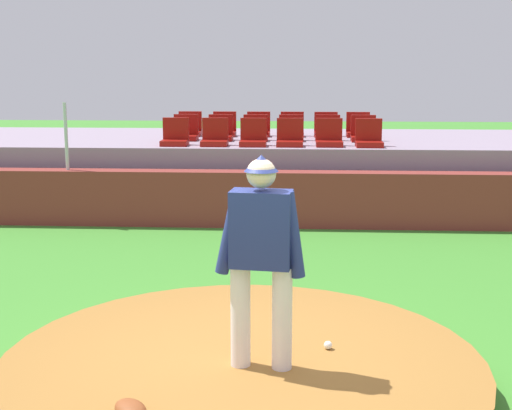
% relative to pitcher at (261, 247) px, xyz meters
% --- Properties ---
extents(ground_plane, '(60.00, 60.00, 0.00)m').
position_rel_pitcher_xyz_m(ground_plane, '(-0.17, 0.16, -1.30)').
color(ground_plane, '#3D852C').
extents(pitchers_mound, '(4.14, 4.14, 0.27)m').
position_rel_pitcher_xyz_m(pitchers_mound, '(-0.17, 0.16, -1.16)').
color(pitchers_mound, olive).
rests_on(pitchers_mound, ground_plane).
extents(pitcher, '(0.75, 0.32, 1.77)m').
position_rel_pitcher_xyz_m(pitcher, '(0.00, 0.00, 0.00)').
color(pitcher, white).
rests_on(pitcher, pitchers_mound).
extents(baseball, '(0.07, 0.07, 0.07)m').
position_rel_pitcher_xyz_m(baseball, '(0.57, 0.40, -0.99)').
color(baseball, white).
rests_on(baseball, pitchers_mound).
extents(fielding_glove, '(0.35, 0.36, 0.11)m').
position_rel_pitcher_xyz_m(fielding_glove, '(-0.89, -0.91, -0.97)').
color(fielding_glove, brown).
rests_on(fielding_glove, pitchers_mound).
extents(brick_barrier, '(16.38, 0.40, 0.96)m').
position_rel_pitcher_xyz_m(brick_barrier, '(-0.17, 6.46, -0.82)').
color(brick_barrier, maroon).
rests_on(brick_barrier, ground_plane).
extents(fence_post_left, '(0.06, 0.06, 1.16)m').
position_rel_pitcher_xyz_m(fence_post_left, '(-3.66, 6.46, 0.24)').
color(fence_post_left, silver).
rests_on(fence_post_left, brick_barrier).
extents(bleacher_platform, '(15.06, 4.15, 1.28)m').
position_rel_pitcher_xyz_m(bleacher_platform, '(-0.17, 9.01, -0.66)').
color(bleacher_platform, gray).
rests_on(bleacher_platform, ground_plane).
extents(stadium_chair_0, '(0.48, 0.44, 0.50)m').
position_rel_pitcher_xyz_m(stadium_chair_0, '(-1.94, 7.46, 0.14)').
color(stadium_chair_0, maroon).
rests_on(stadium_chair_0, bleacher_platform).
extents(stadium_chair_1, '(0.48, 0.44, 0.50)m').
position_rel_pitcher_xyz_m(stadium_chair_1, '(-1.21, 7.45, 0.14)').
color(stadium_chair_1, maroon).
rests_on(stadium_chair_1, bleacher_platform).
extents(stadium_chair_2, '(0.48, 0.44, 0.50)m').
position_rel_pitcher_xyz_m(stadium_chair_2, '(-0.50, 7.44, 0.14)').
color(stadium_chair_2, maroon).
rests_on(stadium_chair_2, bleacher_platform).
extents(stadium_chair_3, '(0.48, 0.44, 0.50)m').
position_rel_pitcher_xyz_m(stadium_chair_3, '(0.17, 7.45, 0.14)').
color(stadium_chair_3, maroon).
rests_on(stadium_chair_3, bleacher_platform).
extents(stadium_chair_4, '(0.48, 0.44, 0.50)m').
position_rel_pitcher_xyz_m(stadium_chair_4, '(0.89, 7.48, 0.14)').
color(stadium_chair_4, maroon).
rests_on(stadium_chair_4, bleacher_platform).
extents(stadium_chair_5, '(0.48, 0.44, 0.50)m').
position_rel_pitcher_xyz_m(stadium_chair_5, '(1.60, 7.44, 0.14)').
color(stadium_chair_5, maroon).
rests_on(stadium_chair_5, bleacher_platform).
extents(stadium_chair_6, '(0.48, 0.44, 0.50)m').
position_rel_pitcher_xyz_m(stadium_chair_6, '(-1.89, 8.39, 0.14)').
color(stadium_chair_6, maroon).
rests_on(stadium_chair_6, bleacher_platform).
extents(stadium_chair_7, '(0.48, 0.44, 0.50)m').
position_rel_pitcher_xyz_m(stadium_chair_7, '(-1.20, 8.37, 0.14)').
color(stadium_chair_7, maroon).
rests_on(stadium_chair_7, bleacher_platform).
extents(stadium_chair_8, '(0.48, 0.44, 0.50)m').
position_rel_pitcher_xyz_m(stadium_chair_8, '(-0.51, 8.37, 0.14)').
color(stadium_chair_8, maroon).
rests_on(stadium_chair_8, bleacher_platform).
extents(stadium_chair_9, '(0.48, 0.44, 0.50)m').
position_rel_pitcher_xyz_m(stadium_chair_9, '(0.19, 8.38, 0.14)').
color(stadium_chair_9, maroon).
rests_on(stadium_chair_9, bleacher_platform).
extents(stadium_chair_10, '(0.48, 0.44, 0.50)m').
position_rel_pitcher_xyz_m(stadium_chair_10, '(0.90, 8.38, 0.14)').
color(stadium_chair_10, maroon).
rests_on(stadium_chair_10, bleacher_platform).
extents(stadium_chair_11, '(0.48, 0.44, 0.50)m').
position_rel_pitcher_xyz_m(stadium_chair_11, '(1.59, 8.37, 0.14)').
color(stadium_chair_11, maroon).
rests_on(stadium_chair_11, bleacher_platform).
extents(stadium_chair_12, '(0.48, 0.44, 0.50)m').
position_rel_pitcher_xyz_m(stadium_chair_12, '(-1.94, 9.28, 0.14)').
color(stadium_chair_12, maroon).
rests_on(stadium_chair_12, bleacher_platform).
extents(stadium_chair_13, '(0.48, 0.44, 0.50)m').
position_rel_pitcher_xyz_m(stadium_chair_13, '(-1.21, 9.27, 0.14)').
color(stadium_chair_13, maroon).
rests_on(stadium_chair_13, bleacher_platform).
extents(stadium_chair_14, '(0.48, 0.44, 0.50)m').
position_rel_pitcher_xyz_m(stadium_chair_14, '(-0.50, 9.27, 0.14)').
color(stadium_chair_14, maroon).
rests_on(stadium_chair_14, bleacher_platform).
extents(stadium_chair_15, '(0.48, 0.44, 0.50)m').
position_rel_pitcher_xyz_m(stadium_chair_15, '(0.20, 9.28, 0.14)').
color(stadium_chair_15, maroon).
rests_on(stadium_chair_15, bleacher_platform).
extents(stadium_chair_16, '(0.48, 0.44, 0.50)m').
position_rel_pitcher_xyz_m(stadium_chair_16, '(0.90, 9.25, 0.14)').
color(stadium_chair_16, maroon).
rests_on(stadium_chair_16, bleacher_platform).
extents(stadium_chair_17, '(0.48, 0.44, 0.50)m').
position_rel_pitcher_xyz_m(stadium_chair_17, '(1.57, 9.27, 0.14)').
color(stadium_chair_17, maroon).
rests_on(stadium_chair_17, bleacher_platform).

